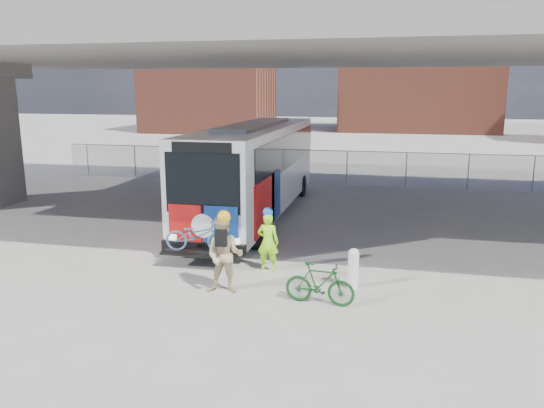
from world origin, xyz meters
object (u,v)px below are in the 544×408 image
(bollard, at_px, (353,267))
(cyclist_tan, at_px, (225,254))
(cyclist_hivis, at_px, (268,240))
(bike_parked, at_px, (320,284))
(bus, at_px, (255,163))

(bollard, distance_m, cyclist_tan, 3.27)
(cyclist_hivis, xyz_separation_m, bike_parked, (1.73, -2.07, -0.37))
(bollard, xyz_separation_m, cyclist_tan, (-3.08, -1.01, 0.43))
(bollard, relative_size, cyclist_hivis, 0.58)
(cyclist_hivis, bearing_deg, bike_parked, 130.00)
(cyclist_hivis, distance_m, cyclist_tan, 1.99)
(bus, xyz_separation_m, bike_parked, (3.71, -8.39, -1.61))
(bike_parked, bearing_deg, cyclist_tan, 90.97)
(cyclist_hivis, height_order, bike_parked, cyclist_hivis)
(bollard, height_order, cyclist_hivis, cyclist_hivis)
(bus, distance_m, cyclist_tan, 8.37)
(bike_parked, bearing_deg, cyclist_hivis, 45.54)
(bollard, xyz_separation_m, bike_parked, (-0.69, -1.21, -0.06))
(cyclist_tan, xyz_separation_m, bike_parked, (2.38, -0.20, -0.49))
(bollard, bearing_deg, cyclist_tan, -161.85)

